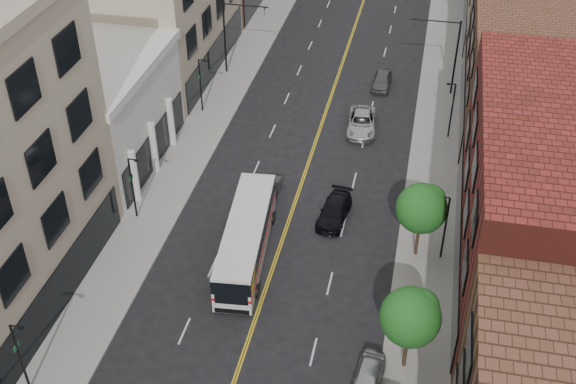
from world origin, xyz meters
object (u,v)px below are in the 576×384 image
Objects in this scene: car_lane_behind at (262,192)px; car_lane_a at (334,211)px; car_parked_far at (368,378)px; car_lane_b at (362,122)px; car_lane_c at (382,80)px; city_bus at (246,237)px.

car_lane_a is (5.67, -1.12, -0.11)m from car_lane_behind.
car_lane_b is at bearing 103.87° from car_parked_far.
car_lane_behind reaches higher than car_lane_c.
car_lane_c is (0.91, 8.38, -0.03)m from car_lane_b.
car_lane_c is (-2.95, 36.03, 0.05)m from car_parked_far.
car_parked_far is at bearing -86.75° from car_lane_b.
car_lane_a is at bearing 111.87° from car_parked_far.
car_lane_b reaches higher than car_lane_a.
city_bus is 2.17× the size of car_lane_b.
car_lane_a is 21.35m from car_lane_c.
car_lane_b is at bearing 94.35° from car_lane_a.
city_bus is at bearing -128.14° from car_lane_a.
car_lane_c is at bearing 71.13° from city_bus.
car_lane_c is at bearing 92.51° from car_lane_a.
car_parked_far is 15.30m from car_lane_a.
car_lane_behind is 1.14× the size of car_lane_c.
car_parked_far is at bearing 129.33° from car_lane_behind.
car_lane_behind reaches higher than car_lane_a.
car_lane_behind is at bearing 127.87° from car_parked_far.
car_lane_a is (5.19, 5.38, -1.04)m from city_bus.
car_parked_far is (9.40, -9.34, -1.06)m from city_bus.
car_lane_b is (6.01, 11.82, -0.04)m from car_lane_behind.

